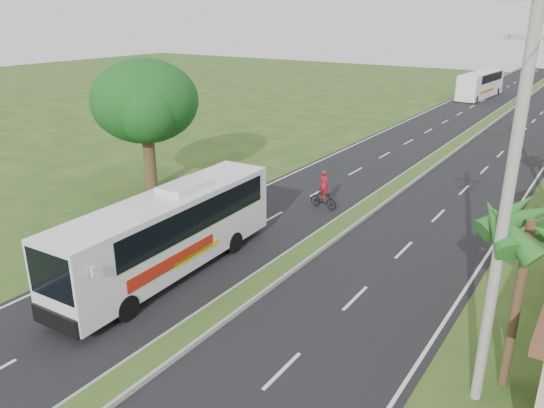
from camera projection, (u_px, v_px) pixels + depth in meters
The scene contains 11 objects.
ground at pixel (192, 334), 17.33m from camera, with size 180.00×180.00×0.00m, color #29491B.
road_asphalt at pixel (407, 180), 33.00m from camera, with size 14.00×160.00×0.02m, color black.
median_strip at pixel (407, 179), 32.97m from camera, with size 1.20×160.00×0.18m.
lane_edge_left at pixel (313, 164), 36.48m from camera, with size 0.12×160.00×0.01m, color silver.
lane_edge_right at pixel (523, 200), 29.53m from camera, with size 0.12×160.00×0.01m, color silver.
palm_verge_a at pixel (530, 229), 13.40m from camera, with size 2.40×2.40×5.45m.
shade_tree at pixel (144, 104), 29.74m from camera, with size 6.30×6.00×7.54m.
utility_pole_a at pixel (507, 202), 12.55m from camera, with size 1.60×0.28×11.00m.
coach_bus_main at pixel (170, 228), 20.74m from camera, with size 2.70×10.92×3.50m.
coach_bus_far at pixel (481, 83), 63.89m from camera, with size 3.08×10.63×3.05m.
motorcyclist at pixel (324, 195), 28.10m from camera, with size 1.69×0.64×2.11m.
Camera 1 is at (10.37, -10.92, 9.93)m, focal length 35.00 mm.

